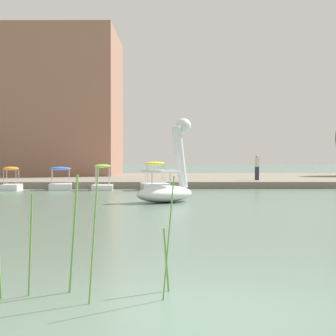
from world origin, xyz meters
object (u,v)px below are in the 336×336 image
Objects in this scene: pedal_boat_lime at (103,182)px; pedal_boat_orange at (11,183)px; pedal_boat_yellow at (155,183)px; person_on_path at (257,167)px; swan_boat at (168,184)px; parked_van at (33,164)px; pedal_boat_blue at (61,183)px.

pedal_boat_lime is 5.16m from pedal_boat_orange.
person_on_path is (6.63, 4.63, 0.83)m from pedal_boat_yellow.
pedal_boat_yellow reaches higher than pedal_boat_lime.
swan_boat is 9.33m from pedal_boat_yellow.
pedal_boat_orange is (-8.81, 9.10, -0.33)m from swan_boat.
parked_van is at bearing 98.86° from pedal_boat_orange.
pedal_boat_blue is at bearing -71.15° from parked_van.
pedal_boat_orange reaches higher than pedal_boat_blue.
pedal_boat_lime is 10.74m from person_on_path.
pedal_boat_orange is (-5.16, -0.12, -0.06)m from pedal_boat_lime.
person_on_path is at bearing 26.06° from pedal_boat_lime.
pedal_boat_blue is (-5.43, 0.21, -0.01)m from pedal_boat_yellow.
pedal_boat_yellow is at bearing 1.38° from pedal_boat_orange.
pedal_boat_yellow is 8.16m from pedal_boat_orange.
pedal_boat_lime is 1.14× the size of person_on_path.
person_on_path is (9.62, 4.70, 0.80)m from pedal_boat_lime.
pedal_boat_lime is at bearing 111.58° from swan_boat.
pedal_boat_orange is 15.57m from person_on_path.
pedal_boat_orange is at bearing -171.55° from pedal_boat_blue.
swan_boat is 26.99m from parked_van.
person_on_path is at bearing 66.80° from swan_boat.
person_on_path reaches higher than pedal_boat_yellow.
pedal_boat_yellow is 18.57m from parked_van.
pedal_boat_yellow is 1.36× the size of pedal_boat_lime.
parked_van reaches higher than pedal_boat_orange.
pedal_boat_lime is at bearing -63.71° from parked_van.
parked_van reaches higher than pedal_boat_blue.
parked_van is at bearing 148.30° from person_on_path.
pedal_boat_yellow is at bearing 94.03° from swan_boat.
parked_van is (-10.56, 15.24, 1.01)m from pedal_boat_yellow.
pedal_boat_blue is at bearing -159.87° from person_on_path.
swan_boat is 1.76× the size of pedal_boat_orange.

